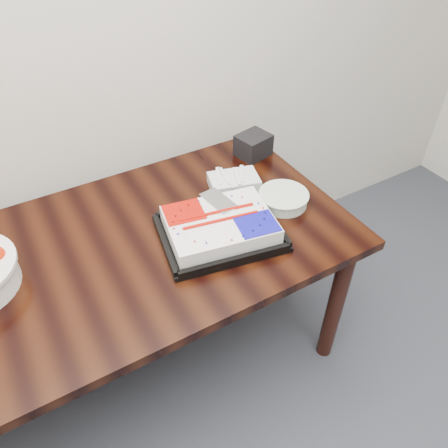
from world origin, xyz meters
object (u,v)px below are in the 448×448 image
table (110,270)px  cake_tray (220,227)px  plate_stack (283,199)px  napkin_box (253,145)px

table → cake_tray: cake_tray is taller
table → plate_stack: bearing=-6.6°
cake_tray → plate_stack: bearing=6.9°
table → napkin_box: (0.80, 0.28, 0.14)m
table → plate_stack: (0.71, -0.08, 0.11)m
table → cake_tray: bearing=-16.9°
plate_stack → cake_tray: bearing=-173.1°
plate_stack → napkin_box: 0.38m
cake_tray → napkin_box: bearing=44.7°
cake_tray → plate_stack: 0.32m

